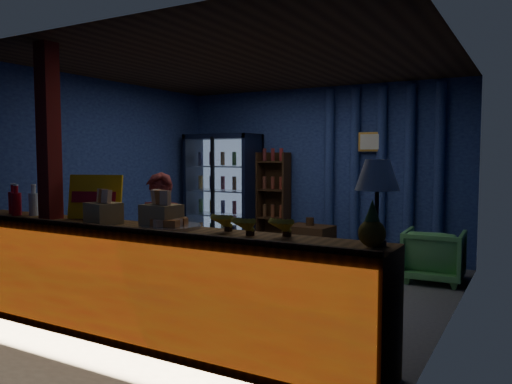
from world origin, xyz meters
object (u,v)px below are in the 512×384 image
at_px(green_chair, 434,256).
at_px(table_lamp, 377,178).
at_px(pastry_tray, 170,225).
at_px(shopkeeper, 161,246).

distance_m(green_chair, table_lamp, 3.28).
bearing_deg(pastry_tray, green_chair, 63.38).
bearing_deg(pastry_tray, shopkeeper, 137.74).
xyz_separation_m(green_chair, table_lamp, (0.15, -3.10, 1.08)).
height_order(shopkeeper, pastry_tray, shopkeeper).
bearing_deg(shopkeeper, green_chair, 37.88).
distance_m(shopkeeper, table_lamp, 2.30).
bearing_deg(pastry_tray, table_lamp, 1.04).
relative_size(green_chair, table_lamp, 1.23).
height_order(green_chair, table_lamp, table_lamp).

